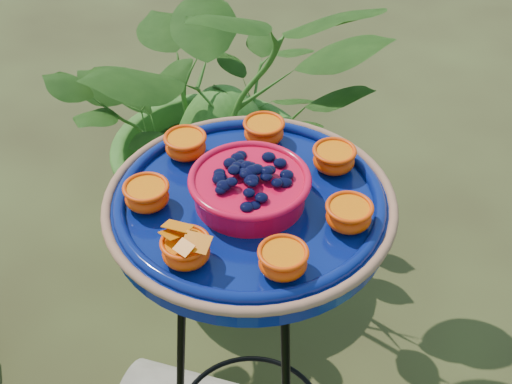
% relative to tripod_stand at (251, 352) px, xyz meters
% --- Properties ---
extents(tripod_stand, '(0.37, 0.37, 0.82)m').
position_rel_tripod_stand_xyz_m(tripod_stand, '(0.00, 0.00, 0.00)').
color(tripod_stand, black).
rests_on(tripod_stand, ground).
extents(feeder_dish, '(0.52, 0.52, 0.10)m').
position_rel_tripod_stand_xyz_m(feeder_dish, '(0.00, -0.00, 0.36)').
color(feeder_dish, '#07155A').
rests_on(feeder_dish, tripod_stand).
extents(shrub_back_left, '(1.06, 1.08, 0.91)m').
position_rel_tripod_stand_xyz_m(shrub_back_left, '(-0.65, 0.46, -0.04)').
color(shrub_back_left, '#254D14').
rests_on(shrub_back_left, ground).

